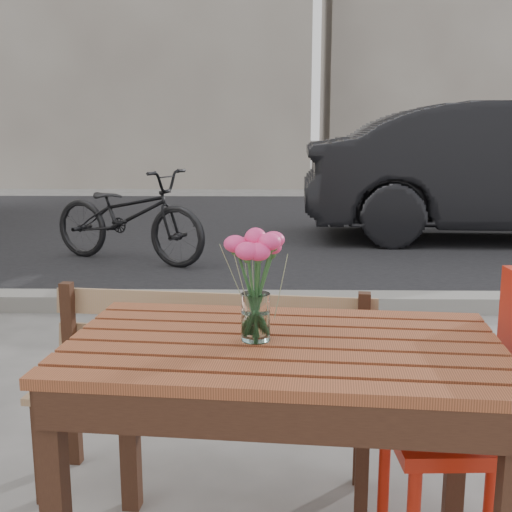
{
  "coord_description": "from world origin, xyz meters",
  "views": [
    {
      "loc": [
        0.08,
        -1.6,
        1.33
      ],
      "look_at": [
        0.05,
        0.17,
        0.98
      ],
      "focal_mm": 45.0,
      "sensor_mm": 36.0,
      "label": 1
    }
  ],
  "objects": [
    {
      "name": "red_chair",
      "position": [
        0.74,
        0.18,
        0.52
      ],
      "size": [
        0.46,
        0.46,
        0.9
      ],
      "rotation": [
        0.0,
        0.0,
        -1.53
      ],
      "color": "red",
      "rests_on": "ground"
    },
    {
      "name": "main_bench",
      "position": [
        -0.14,
        0.63,
        0.46
      ],
      "size": [
        1.27,
        0.51,
        0.77
      ],
      "rotation": [
        0.0,
        0.0,
        -0.12
      ],
      "color": "#A17C53",
      "rests_on": "ground"
    },
    {
      "name": "street",
      "position": [
        0.0,
        5.06,
        0.03
      ],
      "size": [
        30.0,
        8.12,
        0.12
      ],
      "color": "black",
      "rests_on": "ground"
    },
    {
      "name": "parked_car",
      "position": [
        2.97,
        6.17,
        0.81
      ],
      "size": [
        4.96,
        1.91,
        1.61
      ],
      "primitive_type": "imported",
      "rotation": [
        0.0,
        0.0,
        1.53
      ],
      "color": "black",
      "rests_on": "ground"
    },
    {
      "name": "bicycle",
      "position": [
        -1.32,
        4.72,
        0.47
      ],
      "size": [
        1.88,
        1.32,
        0.94
      ],
      "primitive_type": "imported",
      "rotation": [
        0.0,
        0.0,
        1.13
      ],
      "color": "black",
      "rests_on": "ground"
    },
    {
      "name": "main_vase",
      "position": [
        0.05,
        0.12,
        0.94
      ],
      "size": [
        0.17,
        0.17,
        0.32
      ],
      "color": "white",
      "rests_on": "main_table"
    },
    {
      "name": "main_table",
      "position": [
        0.12,
        0.11,
        0.62
      ],
      "size": [
        1.27,
        0.81,
        0.75
      ],
      "rotation": [
        0.0,
        0.0,
        -0.09
      ],
      "color": "brown",
      "rests_on": "ground"
    },
    {
      "name": "backdrop_buildings",
      "position": [
        0.17,
        14.4,
        3.6
      ],
      "size": [
        15.5,
        4.0,
        8.0
      ],
      "color": "gray",
      "rests_on": "ground"
    }
  ]
}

